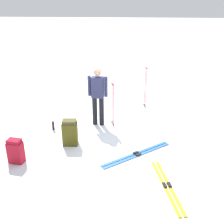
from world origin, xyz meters
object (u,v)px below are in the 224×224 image
object	(u,v)px
ski_poles_planted_near	(146,86)
ski_pair_far	(137,154)
backpack_bright	(16,151)
thermos_bottle	(53,126)
skier_standing	(98,94)
backpack_large_dark	(70,133)
ski_pair_near	(167,186)
ski_poles_planted_far	(113,102)

from	to	relation	value
ski_poles_planted_near	ski_pair_far	bearing A→B (deg)	174.16
backpack_bright	thermos_bottle	world-z (taller)	backpack_bright
skier_standing	ski_poles_planted_near	bearing A→B (deg)	-44.34
backpack_large_dark	backpack_bright	bearing A→B (deg)	129.60
ski_pair_near	thermos_bottle	xyz separation A→B (m)	(2.29, 2.92, 0.12)
ski_pair_near	ski_pair_far	size ratio (longest dim) A/B	1.02
backpack_large_dark	ski_poles_planted_far	size ratio (longest dim) A/B	0.53
thermos_bottle	ski_pair_near	bearing A→B (deg)	-128.01
ski_pair_far	backpack_bright	bearing A→B (deg)	100.10
ski_poles_planted_far	ski_pair_near	bearing A→B (deg)	-154.95
ski_poles_planted_near	backpack_large_dark	bearing A→B (deg)	143.12
ski_poles_planted_far	thermos_bottle	size ratio (longest dim) A/B	4.94
backpack_bright	thermos_bottle	size ratio (longest dim) A/B	2.25
ski_pair_far	backpack_large_dark	world-z (taller)	backpack_large_dark
ski_poles_planted_near	ski_poles_planted_far	distance (m)	1.79
backpack_large_dark	ski_pair_near	bearing A→B (deg)	-123.85
ski_pair_near	backpack_large_dark	distance (m)	2.76
backpack_large_dark	thermos_bottle	bearing A→B (deg)	40.55
ski_pair_far	ski_poles_planted_near	bearing A→B (deg)	-5.84
ski_pair_near	backpack_bright	distance (m)	3.41
ski_pair_far	thermos_bottle	distance (m)	2.61
backpack_bright	ski_poles_planted_far	bearing A→B (deg)	-44.96
ski_pair_near	ski_pair_far	world-z (taller)	same
backpack_large_dark	ski_poles_planted_far	world-z (taller)	ski_poles_planted_far
backpack_large_dark	thermos_bottle	world-z (taller)	backpack_large_dark
skier_standing	backpack_bright	bearing A→B (deg)	141.87
ski_pair_near	backpack_bright	bearing A→B (deg)	79.07
backpack_large_dark	thermos_bottle	distance (m)	1.02
ski_pair_far	backpack_large_dark	bearing A→B (deg)	77.03
ski_poles_planted_far	backpack_bright	bearing A→B (deg)	135.04
ski_poles_planted_far	thermos_bottle	world-z (taller)	ski_poles_planted_far
ski_pair_near	ski_pair_far	distance (m)	1.28
skier_standing	thermos_bottle	world-z (taller)	skier_standing
ski_pair_near	thermos_bottle	distance (m)	3.71
ski_pair_near	ski_poles_planted_near	bearing A→B (deg)	3.68
skier_standing	ski_poles_planted_near	world-z (taller)	skier_standing
thermos_bottle	backpack_bright	bearing A→B (deg)	165.94
skier_standing	thermos_bottle	xyz separation A→B (m)	(-0.45, 1.23, -0.82)
ski_pair_near	ski_poles_planted_far	distance (m)	3.08
skier_standing	thermos_bottle	size ratio (longest dim) A/B	6.54
ski_pair_far	backpack_large_dark	xyz separation A→B (m)	(0.39, 1.69, 0.32)
ski_poles_planted_far	ski_pair_far	bearing A→B (deg)	-156.53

